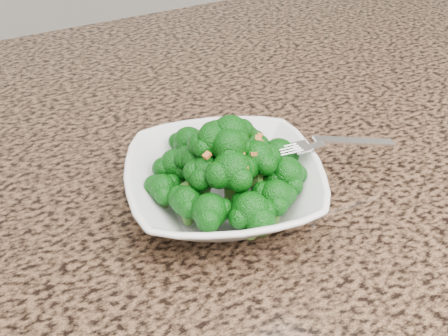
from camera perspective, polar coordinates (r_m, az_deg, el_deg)
granite_counter at (r=0.67m, az=-4.97°, el=-2.51°), size 1.64×1.04×0.03m
bowl at (r=0.61m, az=-0.00°, el=-1.84°), size 0.26×0.26×0.05m
broccoli_pile at (r=0.57m, az=-0.00°, el=2.92°), size 0.19×0.19×0.07m
garlic_topping at (r=0.55m, az=0.00°, el=6.16°), size 0.11×0.11×0.01m
fork at (r=0.62m, az=9.56°, el=2.32°), size 0.17×0.06×0.01m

